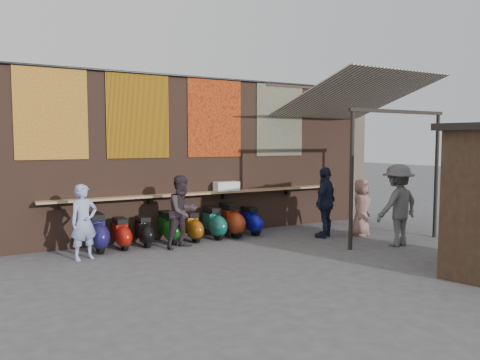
{
  "coord_description": "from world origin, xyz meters",
  "views": [
    {
      "loc": [
        -5.05,
        -8.27,
        2.38
      ],
      "look_at": [
        0.31,
        1.2,
        1.49
      ],
      "focal_mm": 35.0,
      "sensor_mm": 36.0,
      "label": 1
    }
  ],
  "objects_px": {
    "shelf_box": "(226,186)",
    "shopper_navy": "(325,202)",
    "scooter_stool_1": "(121,234)",
    "scooter_stool_4": "(192,227)",
    "scooter_stool_5": "(214,223)",
    "scooter_stool_0": "(97,233)",
    "scooter_stool_6": "(231,220)",
    "scooter_stool_3": "(169,227)",
    "shopper_grey": "(398,205)",
    "shopper_tan": "(361,207)",
    "scooter_stool_2": "(144,231)",
    "diner_right": "(183,212)",
    "scooter_stool_7": "(251,221)",
    "diner_left": "(84,222)"
  },
  "relations": [
    {
      "from": "scooter_stool_7",
      "to": "diner_right",
      "type": "height_order",
      "value": "diner_right"
    },
    {
      "from": "shelf_box",
      "to": "scooter_stool_4",
      "type": "bearing_deg",
      "value": -163.25
    },
    {
      "from": "scooter_stool_6",
      "to": "scooter_stool_5",
      "type": "bearing_deg",
      "value": -179.67
    },
    {
      "from": "scooter_stool_7",
      "to": "scooter_stool_5",
      "type": "bearing_deg",
      "value": -179.74
    },
    {
      "from": "scooter_stool_1",
      "to": "scooter_stool_3",
      "type": "bearing_deg",
      "value": 2.35
    },
    {
      "from": "scooter_stool_2",
      "to": "scooter_stool_5",
      "type": "height_order",
      "value": "scooter_stool_5"
    },
    {
      "from": "scooter_stool_1",
      "to": "scooter_stool_2",
      "type": "height_order",
      "value": "scooter_stool_1"
    },
    {
      "from": "shopper_tan",
      "to": "shelf_box",
      "type": "bearing_deg",
      "value": 122.76
    },
    {
      "from": "scooter_stool_4",
      "to": "scooter_stool_5",
      "type": "bearing_deg",
      "value": 1.1
    },
    {
      "from": "scooter_stool_5",
      "to": "diner_right",
      "type": "relative_size",
      "value": 0.5
    },
    {
      "from": "scooter_stool_3",
      "to": "scooter_stool_1",
      "type": "bearing_deg",
      "value": -177.65
    },
    {
      "from": "scooter_stool_0",
      "to": "scooter_stool_5",
      "type": "xyz_separation_m",
      "value": [
        2.82,
        -0.03,
        -0.03
      ]
    },
    {
      "from": "scooter_stool_5",
      "to": "scooter_stool_7",
      "type": "bearing_deg",
      "value": 0.26
    },
    {
      "from": "scooter_stool_1",
      "to": "scooter_stool_7",
      "type": "xyz_separation_m",
      "value": [
        3.36,
        -0.01,
        0.01
      ]
    },
    {
      "from": "scooter_stool_1",
      "to": "shopper_grey",
      "type": "distance_m",
      "value": 6.3
    },
    {
      "from": "scooter_stool_2",
      "to": "scooter_stool_4",
      "type": "xyz_separation_m",
      "value": [
        1.17,
        -0.04,
        0.01
      ]
    },
    {
      "from": "scooter_stool_1",
      "to": "scooter_stool_3",
      "type": "height_order",
      "value": "scooter_stool_3"
    },
    {
      "from": "scooter_stool_6",
      "to": "shelf_box",
      "type": "bearing_deg",
      "value": 81.32
    },
    {
      "from": "shelf_box",
      "to": "scooter_stool_6",
      "type": "distance_m",
      "value": 0.89
    },
    {
      "from": "scooter_stool_3",
      "to": "diner_right",
      "type": "height_order",
      "value": "diner_right"
    },
    {
      "from": "scooter_stool_0",
      "to": "scooter_stool_1",
      "type": "bearing_deg",
      "value": -1.34
    },
    {
      "from": "scooter_stool_2",
      "to": "scooter_stool_4",
      "type": "height_order",
      "value": "scooter_stool_4"
    },
    {
      "from": "shopper_navy",
      "to": "scooter_stool_1",
      "type": "bearing_deg",
      "value": -43.02
    },
    {
      "from": "scooter_stool_4",
      "to": "shopper_grey",
      "type": "xyz_separation_m",
      "value": [
        3.91,
        -2.79,
        0.59
      ]
    },
    {
      "from": "scooter_stool_3",
      "to": "shopper_grey",
      "type": "relative_size",
      "value": 0.41
    },
    {
      "from": "scooter_stool_7",
      "to": "diner_left",
      "type": "bearing_deg",
      "value": -172.29
    },
    {
      "from": "scooter_stool_0",
      "to": "scooter_stool_5",
      "type": "relative_size",
      "value": 1.07
    },
    {
      "from": "scooter_stool_0",
      "to": "scooter_stool_3",
      "type": "xyz_separation_m",
      "value": [
        1.67,
        0.03,
        -0.04
      ]
    },
    {
      "from": "scooter_stool_0",
      "to": "shopper_grey",
      "type": "height_order",
      "value": "shopper_grey"
    },
    {
      "from": "shelf_box",
      "to": "diner_left",
      "type": "height_order",
      "value": "diner_left"
    },
    {
      "from": "scooter_stool_2",
      "to": "scooter_stool_7",
      "type": "height_order",
      "value": "scooter_stool_7"
    },
    {
      "from": "shelf_box",
      "to": "shopper_tan",
      "type": "xyz_separation_m",
      "value": [
        2.91,
        -1.84,
        -0.52
      ]
    },
    {
      "from": "scooter_stool_3",
      "to": "scooter_stool_7",
      "type": "bearing_deg",
      "value": -1.42
    },
    {
      "from": "scooter_stool_5",
      "to": "scooter_stool_6",
      "type": "xyz_separation_m",
      "value": [
        0.48,
        0.0,
        0.03
      ]
    },
    {
      "from": "shelf_box",
      "to": "shopper_navy",
      "type": "distance_m",
      "value": 2.54
    },
    {
      "from": "scooter_stool_6",
      "to": "shopper_grey",
      "type": "bearing_deg",
      "value": -44.68
    },
    {
      "from": "scooter_stool_0",
      "to": "diner_right",
      "type": "distance_m",
      "value": 1.9
    },
    {
      "from": "scooter_stool_3",
      "to": "diner_left",
      "type": "distance_m",
      "value": 2.18
    },
    {
      "from": "scooter_stool_2",
      "to": "shopper_navy",
      "type": "xyz_separation_m",
      "value": [
        4.26,
        -1.27,
        0.54
      ]
    },
    {
      "from": "shelf_box",
      "to": "diner_right",
      "type": "bearing_deg",
      "value": -150.5
    },
    {
      "from": "scooter_stool_1",
      "to": "scooter_stool_7",
      "type": "bearing_deg",
      "value": -0.14
    },
    {
      "from": "scooter_stool_5",
      "to": "diner_right",
      "type": "height_order",
      "value": "diner_right"
    },
    {
      "from": "diner_right",
      "to": "diner_left",
      "type": "bearing_deg",
      "value": 161.17
    },
    {
      "from": "diner_right",
      "to": "scooter_stool_7",
      "type": "bearing_deg",
      "value": -3.62
    },
    {
      "from": "scooter_stool_0",
      "to": "shopper_tan",
      "type": "relative_size",
      "value": 0.6
    },
    {
      "from": "shelf_box",
      "to": "scooter_stool_0",
      "type": "height_order",
      "value": "shelf_box"
    },
    {
      "from": "shopper_navy",
      "to": "shopper_tan",
      "type": "bearing_deg",
      "value": 135.66
    },
    {
      "from": "scooter_stool_2",
      "to": "scooter_stool_5",
      "type": "relative_size",
      "value": 0.88
    },
    {
      "from": "shopper_navy",
      "to": "scooter_stool_0",
      "type": "bearing_deg",
      "value": -41.73
    },
    {
      "from": "scooter_stool_1",
      "to": "scooter_stool_2",
      "type": "xyz_separation_m",
      "value": [
        0.52,
        0.02,
        -0.0
      ]
    }
  ]
}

